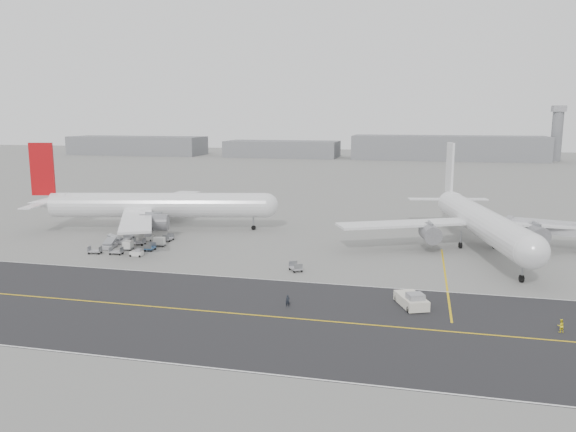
% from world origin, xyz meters
% --- Properties ---
extents(ground, '(700.00, 700.00, 0.00)m').
position_xyz_m(ground, '(0.00, 0.00, 0.00)').
color(ground, gray).
rests_on(ground, ground).
extents(taxiway, '(220.00, 59.00, 0.03)m').
position_xyz_m(taxiway, '(5.02, -17.98, 0.01)').
color(taxiway, '#27272A').
rests_on(taxiway, ground).
extents(horizon_buildings, '(520.00, 28.00, 28.00)m').
position_xyz_m(horizon_buildings, '(30.00, 260.00, 0.00)').
color(horizon_buildings, gray).
rests_on(horizon_buildings, ground).
extents(control_tower, '(7.00, 7.00, 31.25)m').
position_xyz_m(control_tower, '(100.00, 265.00, 16.25)').
color(control_tower, gray).
rests_on(control_tower, ground).
extents(airliner_a, '(55.88, 54.68, 19.56)m').
position_xyz_m(airliner_a, '(-32.78, 29.85, 5.64)').
color(airliner_a, white).
rests_on(airliner_a, ground).
extents(airliner_b, '(54.28, 55.40, 19.32)m').
position_xyz_m(airliner_b, '(36.81, 27.33, 5.57)').
color(airliner_b, white).
rests_on(airliner_b, ground).
extents(pushback_tug, '(4.94, 7.77, 2.24)m').
position_xyz_m(pushback_tug, '(24.99, -9.99, 0.92)').
color(pushback_tug, silver).
rests_on(pushback_tug, ground).
extents(jet_bridge, '(15.56, 6.84, 5.83)m').
position_xyz_m(jet_bridge, '(49.67, 29.72, 4.06)').
color(jet_bridge, gray).
rests_on(jet_bridge, ground).
extents(gse_cluster, '(18.00, 21.34, 1.84)m').
position_xyz_m(gse_cluster, '(-28.81, 13.21, 0.00)').
color(gse_cluster, '#A2A1A7').
rests_on(gse_cluster, ground).
extents(stray_dolly, '(2.68, 2.90, 1.53)m').
position_xyz_m(stray_dolly, '(5.94, 3.66, 0.00)').
color(stray_dolly, silver).
rests_on(stray_dolly, ground).
extents(ground_crew_a, '(0.71, 0.58, 1.69)m').
position_xyz_m(ground_crew_a, '(8.80, -13.98, 0.84)').
color(ground_crew_a, black).
rests_on(ground_crew_a, ground).
extents(ground_crew_b, '(0.96, 0.85, 1.65)m').
position_xyz_m(ground_crew_b, '(42.37, -15.16, 0.83)').
color(ground_crew_b, yellow).
rests_on(ground_crew_b, ground).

